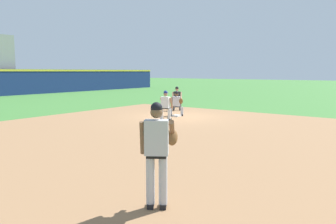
% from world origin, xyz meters
% --- Properties ---
extents(ground_plane, '(160.00, 160.00, 0.00)m').
position_xyz_m(ground_plane, '(0.00, 0.00, 0.00)').
color(ground_plane, '#3D7533').
extents(infield_dirt_patch, '(18.00, 18.00, 0.01)m').
position_xyz_m(infield_dirt_patch, '(-4.89, -3.23, 0.00)').
color(infield_dirt_patch, '#936B47').
rests_on(infield_dirt_patch, ground).
extents(first_base_bag, '(0.38, 0.38, 0.09)m').
position_xyz_m(first_base_bag, '(0.00, 0.00, 0.04)').
color(first_base_bag, white).
rests_on(first_base_bag, ground).
extents(baseball, '(0.07, 0.07, 0.07)m').
position_xyz_m(baseball, '(-4.46, -2.88, 0.04)').
color(baseball, white).
rests_on(baseball, ground).
extents(pitcher, '(0.84, 0.57, 1.86)m').
position_xyz_m(pitcher, '(-9.74, -6.45, 1.06)').
color(pitcher, black).
rests_on(pitcher, ground).
extents(first_baseman, '(0.80, 1.05, 1.34)m').
position_xyz_m(first_baseman, '(0.15, 0.10, 0.73)').
color(first_baseman, black).
rests_on(first_baseman, ground).
extents(baserunner, '(0.54, 0.65, 1.46)m').
position_xyz_m(baserunner, '(-1.49, -0.39, 0.79)').
color(baserunner, black).
rests_on(baserunner, ground).
extents(umpire, '(0.64, 0.68, 1.46)m').
position_xyz_m(umpire, '(2.28, 1.58, 0.79)').
color(umpire, black).
rests_on(umpire, ground).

